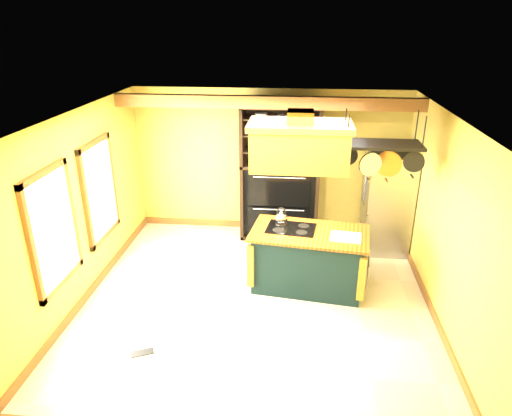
% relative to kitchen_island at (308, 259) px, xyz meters
% --- Properties ---
extents(floor, '(5.00, 5.00, 0.00)m').
position_rel_kitchen_island_xyz_m(floor, '(-0.75, -0.46, -0.47)').
color(floor, beige).
rests_on(floor, ground).
extents(ceiling, '(5.00, 5.00, 0.00)m').
position_rel_kitchen_island_xyz_m(ceiling, '(-0.75, -0.46, 2.23)').
color(ceiling, white).
rests_on(ceiling, wall_back).
extents(wall_back, '(5.00, 0.02, 2.70)m').
position_rel_kitchen_island_xyz_m(wall_back, '(-0.75, 2.04, 0.88)').
color(wall_back, gold).
rests_on(wall_back, floor).
extents(wall_front, '(5.00, 0.02, 2.70)m').
position_rel_kitchen_island_xyz_m(wall_front, '(-0.75, -2.96, 0.88)').
color(wall_front, gold).
rests_on(wall_front, floor).
extents(wall_left, '(0.02, 5.00, 2.70)m').
position_rel_kitchen_island_xyz_m(wall_left, '(-3.25, -0.46, 0.88)').
color(wall_left, gold).
rests_on(wall_left, floor).
extents(wall_right, '(0.02, 5.00, 2.70)m').
position_rel_kitchen_island_xyz_m(wall_right, '(1.75, -0.46, 0.88)').
color(wall_right, gold).
rests_on(wall_right, floor).
extents(ceiling_beam, '(5.00, 0.15, 0.20)m').
position_rel_kitchen_island_xyz_m(ceiling_beam, '(-0.75, 1.24, 2.12)').
color(ceiling_beam, brown).
rests_on(ceiling_beam, ceiling).
extents(window_near, '(0.06, 1.06, 1.56)m').
position_rel_kitchen_island_xyz_m(window_near, '(-3.21, -1.26, 0.93)').
color(window_near, brown).
rests_on(window_near, wall_left).
extents(window_far, '(0.06, 1.06, 1.56)m').
position_rel_kitchen_island_xyz_m(window_far, '(-3.21, 0.14, 0.93)').
color(window_far, brown).
rests_on(window_far, wall_left).
extents(kitchen_island, '(1.83, 1.17, 1.11)m').
position_rel_kitchen_island_xyz_m(kitchen_island, '(0.00, 0.00, 0.00)').
color(kitchen_island, black).
rests_on(kitchen_island, floor).
extents(range_hood, '(1.41, 0.80, 0.80)m').
position_rel_kitchen_island_xyz_m(range_hood, '(-0.20, -0.00, 1.77)').
color(range_hood, '#A67C29').
rests_on(range_hood, ceiling).
extents(pot_rack, '(1.13, 0.53, 0.91)m').
position_rel_kitchen_island_xyz_m(pot_rack, '(0.91, 0.00, 1.71)').
color(pot_rack, black).
rests_on(pot_rack, ceiling).
extents(refrigerator, '(0.77, 0.91, 1.77)m').
position_rel_kitchen_island_xyz_m(refrigerator, '(1.35, 1.44, 0.39)').
color(refrigerator, '#9B9DA4').
rests_on(refrigerator, floor).
extents(hutch, '(1.41, 0.63, 2.49)m').
position_rel_kitchen_island_xyz_m(hutch, '(-0.53, 1.77, 0.48)').
color(hutch, black).
rests_on(hutch, floor).
extents(floor_register, '(0.30, 0.22, 0.01)m').
position_rel_kitchen_island_xyz_m(floor_register, '(-2.04, -1.76, -0.46)').
color(floor_register, black).
rests_on(floor_register, floor).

